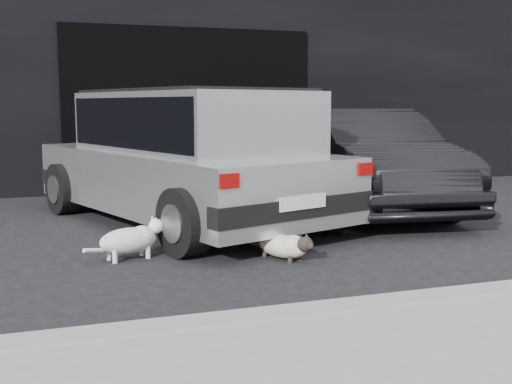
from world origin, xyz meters
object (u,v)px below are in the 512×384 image
object	(u,v)px
cat_white	(132,239)
cat_siamese	(286,246)
silver_hatchback	(188,151)
second_car	(366,159)

from	to	relation	value
cat_white	cat_siamese	bearing A→B (deg)	54.21
silver_hatchback	second_car	distance (m)	2.49
silver_hatchback	cat_white	world-z (taller)	silver_hatchback
silver_hatchback	second_car	size ratio (longest dim) A/B	1.14
silver_hatchback	cat_white	xyz separation A→B (m)	(-0.88, -1.54, -0.67)
cat_siamese	second_car	bearing A→B (deg)	-157.30
silver_hatchback	cat_white	bearing A→B (deg)	-138.38
second_car	cat_siamese	bearing A→B (deg)	-123.63
silver_hatchback	cat_white	size ratio (longest dim) A/B	5.97
silver_hatchback	second_car	bearing A→B (deg)	-12.49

